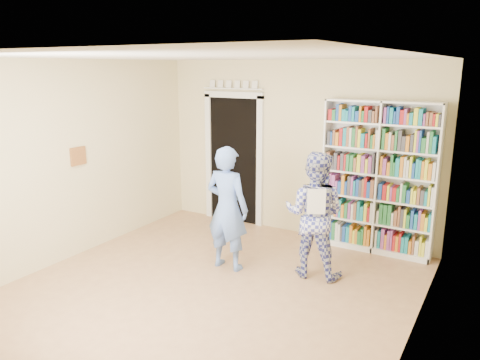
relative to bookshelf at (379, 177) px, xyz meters
The scene contains 11 objects.
floor 2.92m from the bookshelf, 119.94° to the right, with size 5.00×5.00×0.00m, color #A0704D.
ceiling 3.15m from the bookshelf, 119.94° to the right, with size 5.00×5.00×0.00m, color white.
wall_back 1.38m from the bookshelf, behind, with size 4.50×4.50×0.00m, color beige.
wall_left 4.30m from the bookshelf, 146.93° to the right, with size 5.00×5.00×0.00m, color beige.
wall_right 2.52m from the bookshelf, 69.00° to the right, with size 5.00×5.00×0.00m, color beige.
bookshelf is the anchor object (origin of this frame).
doorway 2.46m from the bookshelf, behind, with size 1.10×0.08×2.43m.
wall_art 4.18m from the bookshelf, 149.08° to the right, with size 0.03×0.25×0.25m, color brown.
man_blue 2.21m from the bookshelf, 134.10° to the right, with size 0.60×0.39×1.63m, color #6187D8.
man_plaid 1.33m from the bookshelf, 111.32° to the right, with size 0.78×0.61×1.60m, color #303693.
paper_sheet 1.48m from the bookshelf, 104.18° to the right, with size 0.22×0.01×0.31m, color white.
Camera 1 is at (2.89, -4.13, 2.61)m, focal length 35.00 mm.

